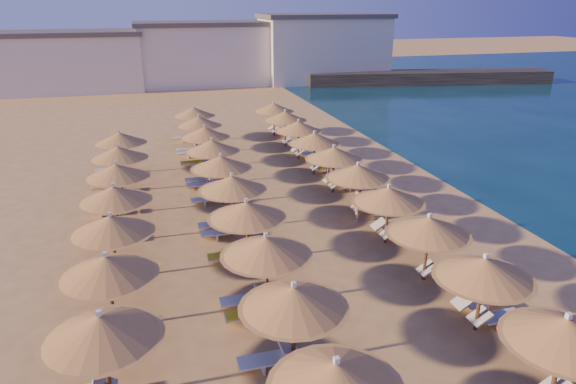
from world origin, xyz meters
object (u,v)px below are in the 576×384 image
object	(u,v)px
parasol_row_east	(358,173)
beachgoer_a	(357,202)
beachgoer_c	(330,161)
parasol_row_west	(232,184)
jetty	(429,77)

from	to	relation	value
parasol_row_east	beachgoer_a	bearing A→B (deg)	-110.58
beachgoer_c	parasol_row_west	bearing A→B (deg)	-96.51
parasol_row_west	jetty	bearing A→B (deg)	49.50
jetty	parasol_row_west	size ratio (longest dim) A/B	0.86
jetty	beachgoer_c	world-z (taller)	beachgoer_c
beachgoer_c	beachgoer_a	distance (m)	6.66
parasol_row_east	jetty	bearing A→B (deg)	55.42
parasol_row_east	beachgoer_c	xyz separation A→B (m)	(0.81, 5.93, -1.26)
jetty	parasol_row_west	world-z (taller)	parasol_row_west
jetty	parasol_row_east	size ratio (longest dim) A/B	0.86
parasol_row_east	beachgoer_c	distance (m)	6.12
parasol_row_east	beachgoer_a	xyz separation A→B (m)	(-0.24, -0.65, -1.21)
parasol_row_east	beachgoer_a	distance (m)	1.39
jetty	beachgoer_a	distance (m)	44.26
jetty	beachgoer_a	world-z (taller)	beachgoer_a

